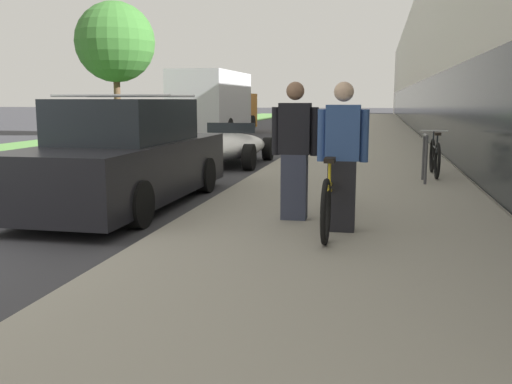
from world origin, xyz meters
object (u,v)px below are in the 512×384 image
(tandem_bicycle, at_px, (334,193))
(person_bystander, at_px, (295,151))
(parked_sedan_curbside, at_px, (128,158))
(vintage_roadster_curbside, at_px, (226,147))
(person_rider, at_px, (342,157))
(bike_rack_hoop, at_px, (425,153))
(moving_truck, at_px, (216,104))
(cruiser_bike_nearest, at_px, (435,157))
(street_tree_far, at_px, (115,42))

(tandem_bicycle, xyz_separation_m, person_bystander, (-0.49, 0.15, 0.46))
(parked_sedan_curbside, xyz_separation_m, vintage_roadster_curbside, (-0.02, 5.74, -0.29))
(person_rider, relative_size, bike_rack_hoop, 1.93)
(person_bystander, height_order, moving_truck, moving_truck)
(vintage_roadster_curbside, bearing_deg, tandem_bicycle, -65.62)
(parked_sedan_curbside, relative_size, vintage_roadster_curbside, 1.21)
(moving_truck, bearing_deg, parked_sedan_curbside, -78.44)
(cruiser_bike_nearest, distance_m, vintage_roadster_curbside, 5.27)
(bike_rack_hoop, distance_m, vintage_roadster_curbside, 5.54)
(bike_rack_hoop, relative_size, vintage_roadster_curbside, 0.22)
(person_rider, bearing_deg, person_bystander, 139.54)
(tandem_bicycle, relative_size, cruiser_bike_nearest, 1.62)
(parked_sedan_curbside, relative_size, moving_truck, 0.63)
(tandem_bicycle, xyz_separation_m, cruiser_bike_nearest, (1.56, 4.71, -0.00))
(person_bystander, bearing_deg, bike_rack_hoop, 63.66)
(person_bystander, distance_m, moving_truck, 18.82)
(bike_rack_hoop, bearing_deg, moving_truck, 119.05)
(bike_rack_hoop, relative_size, cruiser_bike_nearest, 0.50)
(cruiser_bike_nearest, relative_size, street_tree_far, 0.30)
(person_bystander, xyz_separation_m, parked_sedan_curbside, (-2.68, 1.13, -0.25))
(person_bystander, xyz_separation_m, street_tree_far, (-10.14, 16.47, 3.03))
(bike_rack_hoop, bearing_deg, tandem_bicycle, -109.11)
(parked_sedan_curbside, bearing_deg, moving_truck, 101.56)
(vintage_roadster_curbside, height_order, moving_truck, moving_truck)
(person_bystander, bearing_deg, person_rider, -40.46)
(tandem_bicycle, distance_m, vintage_roadster_curbside, 7.70)
(person_bystander, height_order, street_tree_far, street_tree_far)
(cruiser_bike_nearest, bearing_deg, vintage_roadster_curbside, 154.09)
(tandem_bicycle, bearing_deg, person_bystander, 162.90)
(person_rider, height_order, parked_sedan_curbside, person_rider)
(bike_rack_hoop, height_order, cruiser_bike_nearest, cruiser_bike_nearest)
(moving_truck, bearing_deg, street_tree_far, -161.74)
(person_bystander, height_order, parked_sedan_curbside, person_bystander)
(person_rider, relative_size, parked_sedan_curbside, 0.35)
(person_rider, distance_m, moving_truck, 19.50)
(parked_sedan_curbside, height_order, vintage_roadster_curbside, parked_sedan_curbside)
(person_rider, xyz_separation_m, parked_sedan_curbside, (-3.27, 1.64, -0.24))
(bike_rack_hoop, xyz_separation_m, parked_sedan_curbside, (-4.47, -2.49, 0.06))
(tandem_bicycle, distance_m, bike_rack_hoop, 3.99)
(person_rider, xyz_separation_m, moving_truck, (-6.69, 18.32, 0.44))
(moving_truck, bearing_deg, cruiser_bike_nearest, -58.43)
(person_rider, bearing_deg, cruiser_bike_nearest, 74.03)
(parked_sedan_curbside, height_order, street_tree_far, street_tree_far)
(cruiser_bike_nearest, bearing_deg, person_rider, -105.97)
(street_tree_far, bearing_deg, moving_truck, 18.26)
(person_bystander, distance_m, vintage_roadster_curbside, 7.40)
(cruiser_bike_nearest, height_order, moving_truck, moving_truck)
(bike_rack_hoop, bearing_deg, vintage_roadster_curbside, 144.09)
(parked_sedan_curbside, distance_m, vintage_roadster_curbside, 5.75)
(cruiser_bike_nearest, height_order, street_tree_far, street_tree_far)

